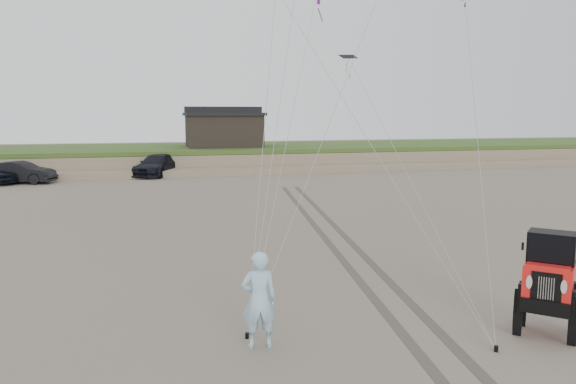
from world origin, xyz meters
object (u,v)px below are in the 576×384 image
at_px(man, 259,300).
at_px(truck_c, 158,165).
at_px(cabin, 223,129).
at_px(truck_b, 20,172).
at_px(jeep, 548,295).

bearing_deg(man, truck_c, -82.55).
relative_size(cabin, man, 3.33).
height_order(cabin, truck_c, cabin).
xyz_separation_m(truck_b, truck_c, (8.78, 2.40, 0.05)).
xyz_separation_m(jeep, man, (-5.83, 0.91, 0.10)).
bearing_deg(jeep, man, -143.93).
bearing_deg(truck_b, truck_c, -56.79).
relative_size(truck_c, jeep, 1.15).
xyz_separation_m(truck_c, man, (1.08, -31.62, 0.19)).
xyz_separation_m(cabin, jeep, (1.26, -38.01, -2.38)).
height_order(truck_c, jeep, jeep).
xyz_separation_m(cabin, truck_b, (-14.42, -7.87, -2.52)).
bearing_deg(truck_c, man, -63.33).
bearing_deg(man, cabin, -91.51).
distance_m(cabin, truck_c, 8.24).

